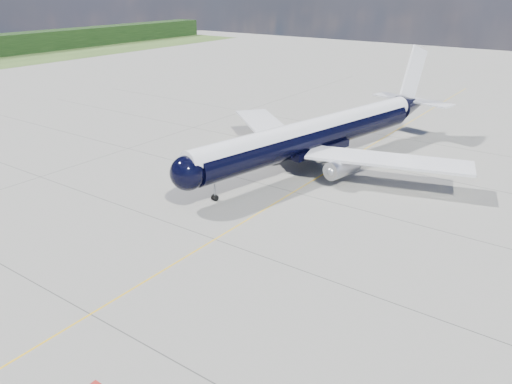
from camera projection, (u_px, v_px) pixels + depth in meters
ground at (314, 180)px, 64.80m from camera, size 320.00×320.00×0.00m
taxiway_centerline at (293, 192)px, 61.05m from camera, size 0.16×160.00×0.01m
main_airliner at (320, 133)px, 68.52m from camera, size 41.05×50.63×14.75m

